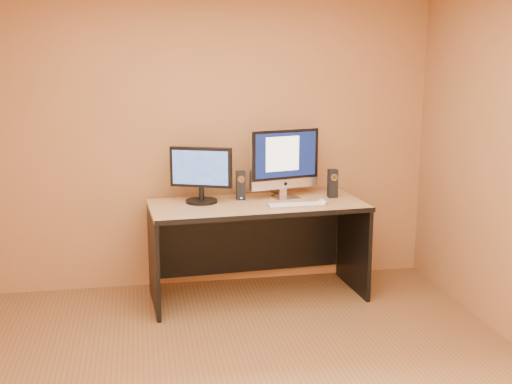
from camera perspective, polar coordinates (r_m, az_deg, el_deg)
The scene contains 10 objects.
walls at distance 3.67m, azimuth -1.10°, elevation 0.62°, with size 4.00×4.00×2.60m, color #A26641, non-canonical shape.
desk at distance 5.43m, azimuth 0.13°, elevation -5.22°, with size 1.77×0.77×0.82m, color tan, non-canonical shape.
imac at distance 5.45m, azimuth 2.70°, elevation 2.56°, with size 0.63×0.23×0.61m, color silver, non-canonical shape.
second_monitor at distance 5.32m, azimuth -4.90°, elevation 1.50°, with size 0.53×0.27×0.46m, color black, non-canonical shape.
speaker_left at distance 5.44m, azimuth -1.37°, elevation 0.60°, with size 0.08×0.08×0.24m, color black, non-canonical shape.
speaker_right at distance 5.56m, azimuth 6.82°, elevation 0.76°, with size 0.08×0.08×0.24m, color black, non-canonical shape.
keyboard at distance 5.24m, azimuth 3.61°, elevation -1.15°, with size 0.48×0.13×0.02m, color silver.
mouse at distance 5.33m, azimuth 5.94°, elevation -0.83°, with size 0.06×0.11×0.04m, color silver.
cable_a at distance 5.65m, azimuth 2.17°, elevation -0.18°, with size 0.01×0.01×0.24m, color black.
cable_b at distance 5.65m, azimuth 1.64°, elevation -0.18°, with size 0.01×0.01×0.20m, color black.
Camera 1 is at (-0.58, -3.55, 2.04)m, focal length 45.00 mm.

